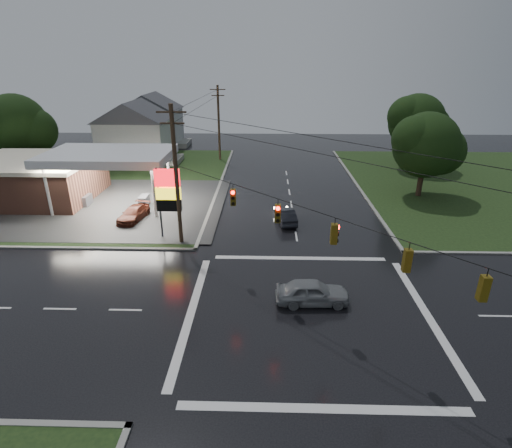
{
  "coord_description": "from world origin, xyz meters",
  "views": [
    {
      "loc": [
        -2.57,
        -19.9,
        14.07
      ],
      "look_at": [
        -3.3,
        6.45,
        3.0
      ],
      "focal_mm": 28.0,
      "sensor_mm": 36.0,
      "label": 1
    }
  ],
  "objects_px": {
    "house_near": "(136,132)",
    "car_north": "(286,216)",
    "gas_station": "(45,177)",
    "tree_ne_far": "(418,122)",
    "car_crossing": "(312,292)",
    "pylon_sign": "(168,192)",
    "utility_pole_nw": "(176,175)",
    "car_pump": "(134,214)",
    "house_far": "(152,119)",
    "tree_nw_behind": "(17,125)",
    "utility_pole_n": "(219,122)",
    "tree_ne_near": "(428,145)"
  },
  "relations": [
    {
      "from": "pylon_sign",
      "to": "car_pump",
      "type": "xyz_separation_m",
      "value": [
        -4.4,
        3.77,
        -3.39
      ]
    },
    {
      "from": "utility_pole_nw",
      "to": "utility_pole_n",
      "type": "distance_m",
      "value": 28.5
    },
    {
      "from": "pylon_sign",
      "to": "utility_pole_nw",
      "type": "xyz_separation_m",
      "value": [
        1.0,
        -1.0,
        1.71
      ]
    },
    {
      "from": "pylon_sign",
      "to": "tree_nw_behind",
      "type": "distance_m",
      "value": 30.49
    },
    {
      "from": "car_crossing",
      "to": "tree_ne_far",
      "type": "bearing_deg",
      "value": -29.23
    },
    {
      "from": "house_near",
      "to": "tree_ne_far",
      "type": "relative_size",
      "value": 1.13
    },
    {
      "from": "tree_ne_near",
      "to": "car_pump",
      "type": "xyz_separation_m",
      "value": [
        -29.04,
        -7.72,
        -4.94
      ]
    },
    {
      "from": "gas_station",
      "to": "car_crossing",
      "type": "distance_m",
      "value": 32.01
    },
    {
      "from": "pylon_sign",
      "to": "utility_pole_nw",
      "type": "height_order",
      "value": "utility_pole_nw"
    },
    {
      "from": "car_pump",
      "to": "car_crossing",
      "type": "bearing_deg",
      "value": -30.93
    },
    {
      "from": "house_near",
      "to": "car_north",
      "type": "bearing_deg",
      "value": -47.41
    },
    {
      "from": "gas_station",
      "to": "tree_nw_behind",
      "type": "relative_size",
      "value": 2.62
    },
    {
      "from": "utility_pole_nw",
      "to": "car_pump",
      "type": "xyz_separation_m",
      "value": [
        -5.4,
        4.77,
        -5.1
      ]
    },
    {
      "from": "gas_station",
      "to": "house_near",
      "type": "xyz_separation_m",
      "value": [
        4.73,
        16.3,
        1.86
      ]
    },
    {
      "from": "gas_station",
      "to": "car_pump",
      "type": "bearing_deg",
      "value": -26.73
    },
    {
      "from": "gas_station",
      "to": "car_north",
      "type": "xyz_separation_m",
      "value": [
        24.88,
        -5.62,
        -1.88
      ]
    },
    {
      "from": "house_near",
      "to": "car_north",
      "type": "distance_m",
      "value": 30.01
    },
    {
      "from": "utility_pole_n",
      "to": "car_pump",
      "type": "relative_size",
      "value": 2.44
    },
    {
      "from": "house_far",
      "to": "car_crossing",
      "type": "relative_size",
      "value": 2.45
    },
    {
      "from": "utility_pole_nw",
      "to": "car_pump",
      "type": "distance_m",
      "value": 8.82
    },
    {
      "from": "gas_station",
      "to": "tree_ne_near",
      "type": "xyz_separation_m",
      "value": [
        39.82,
        2.29,
        3.01
      ]
    },
    {
      "from": "car_north",
      "to": "car_pump",
      "type": "distance_m",
      "value": 14.1
    },
    {
      "from": "tree_nw_behind",
      "to": "tree_ne_far",
      "type": "xyz_separation_m",
      "value": [
        50.99,
        4.0,
        -0.0
      ]
    },
    {
      "from": "utility_pole_n",
      "to": "tree_nw_behind",
      "type": "distance_m",
      "value": 25.63
    },
    {
      "from": "pylon_sign",
      "to": "utility_pole_n",
      "type": "xyz_separation_m",
      "value": [
        1.0,
        27.5,
        1.46
      ]
    },
    {
      "from": "tree_nw_behind",
      "to": "utility_pole_n",
      "type": "bearing_deg",
      "value": 18.21
    },
    {
      "from": "house_near",
      "to": "car_north",
      "type": "xyz_separation_m",
      "value": [
        20.15,
        -21.92,
        -3.74
      ]
    },
    {
      "from": "house_near",
      "to": "tree_ne_near",
      "type": "height_order",
      "value": "tree_ne_near"
    },
    {
      "from": "house_far",
      "to": "car_north",
      "type": "distance_m",
      "value": 40.15
    },
    {
      "from": "utility_pole_nw",
      "to": "house_far",
      "type": "distance_m",
      "value": 40.48
    },
    {
      "from": "car_crossing",
      "to": "tree_nw_behind",
      "type": "bearing_deg",
      "value": 47.64
    },
    {
      "from": "gas_station",
      "to": "utility_pole_nw",
      "type": "relative_size",
      "value": 2.38
    },
    {
      "from": "tree_ne_far",
      "to": "car_crossing",
      "type": "height_order",
      "value": "tree_ne_far"
    },
    {
      "from": "house_near",
      "to": "car_crossing",
      "type": "height_order",
      "value": "house_near"
    },
    {
      "from": "utility_pole_nw",
      "to": "car_north",
      "type": "distance_m",
      "value": 11.05
    },
    {
      "from": "house_far",
      "to": "car_pump",
      "type": "distance_m",
      "value": 34.67
    },
    {
      "from": "house_far",
      "to": "car_crossing",
      "type": "bearing_deg",
      "value": -64.61
    },
    {
      "from": "pylon_sign",
      "to": "car_north",
      "type": "height_order",
      "value": "pylon_sign"
    },
    {
      "from": "tree_nw_behind",
      "to": "car_pump",
      "type": "xyz_separation_m",
      "value": [
        18.95,
        -15.72,
        -5.56
      ]
    },
    {
      "from": "tree_nw_behind",
      "to": "car_crossing",
      "type": "relative_size",
      "value": 2.22
    },
    {
      "from": "pylon_sign",
      "to": "house_far",
      "type": "distance_m",
      "value": 39.21
    },
    {
      "from": "utility_pole_nw",
      "to": "tree_nw_behind",
      "type": "relative_size",
      "value": 1.1
    },
    {
      "from": "gas_station",
      "to": "tree_nw_behind",
      "type": "xyz_separation_m",
      "value": [
        -8.17,
        10.29,
        3.63
      ]
    },
    {
      "from": "gas_station",
      "to": "utility_pole_n",
      "type": "height_order",
      "value": "utility_pole_n"
    },
    {
      "from": "pylon_sign",
      "to": "car_pump",
      "type": "bearing_deg",
      "value": 139.38
    },
    {
      "from": "utility_pole_nw",
      "to": "car_north",
      "type": "xyz_separation_m",
      "value": [
        8.7,
        4.58,
        -5.05
      ]
    },
    {
      "from": "tree_ne_near",
      "to": "car_crossing",
      "type": "relative_size",
      "value": 1.99
    },
    {
      "from": "pylon_sign",
      "to": "car_crossing",
      "type": "relative_size",
      "value": 1.33
    },
    {
      "from": "utility_pole_nw",
      "to": "house_far",
      "type": "relative_size",
      "value": 1.0
    },
    {
      "from": "pylon_sign",
      "to": "house_near",
      "type": "relative_size",
      "value": 0.54
    }
  ]
}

